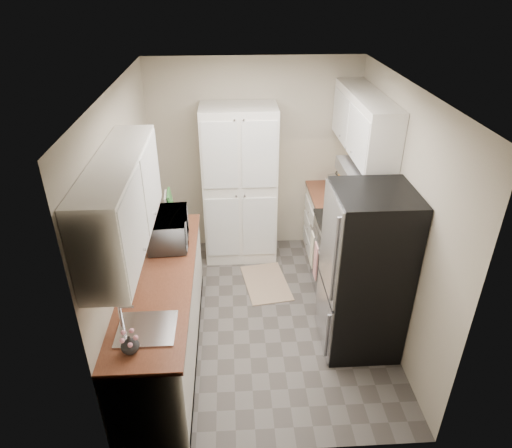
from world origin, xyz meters
The scene contains 16 objects.
ground centered at (0.00, 0.00, 0.00)m, with size 3.20×3.20×0.00m, color #56514C.
room_shell centered at (-0.02, -0.01, 1.63)m, with size 2.64×3.24×2.52m.
pantry_cabinet centered at (-0.20, 1.32, 1.00)m, with size 0.90×0.55×2.00m, color silver.
base_cabinet_left centered at (-0.99, -0.43, 0.44)m, with size 0.60×2.30×0.88m, color silver.
countertop_left centered at (-0.99, -0.43, 0.90)m, with size 0.63×2.33×0.04m, color brown.
base_cabinet_right centered at (0.99, 1.19, 0.44)m, with size 0.60×0.80×0.88m, color silver.
countertop_right centered at (0.99, 1.19, 0.90)m, with size 0.63×0.83×0.04m, color brown.
electric_range centered at (0.97, 0.39, 0.48)m, with size 0.71×0.78×1.13m.
refrigerator centered at (0.94, -0.41, 0.85)m, with size 0.70×0.72×1.70m, color #B7B7BC.
microwave centered at (-0.95, 0.13, 1.08)m, with size 0.57×0.39×0.32m, color silver.
wine_bottle centered at (-1.04, 0.41, 1.06)m, with size 0.07×0.07×0.28m, color black.
flower_vase centered at (-1.07, -1.38, 0.99)m, with size 0.13×0.13×0.14m, color silver.
cutting_board centered at (-0.96, 0.62, 1.09)m, with size 0.02×0.27×0.34m, color #3A813A.
toaster_oven centered at (1.09, 1.15, 1.03)m, with size 0.30×0.38×0.22m, color #B9B9BE.
fruit_basket centered at (1.08, 1.13, 1.20)m, with size 0.26×0.26×0.11m, color orange, non-canonical shape.
kitchen_mat centered at (0.09, 0.62, 0.01)m, with size 0.50×0.79×0.01m, color tan.
Camera 1 is at (-0.30, -3.87, 3.37)m, focal length 32.00 mm.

